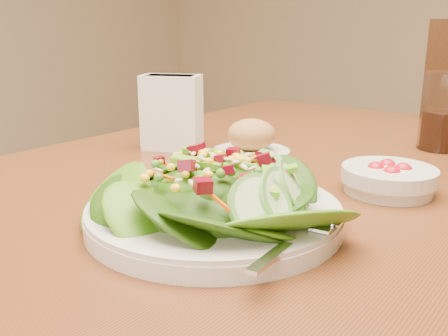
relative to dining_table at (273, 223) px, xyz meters
The scene contains 6 objects.
dining_table is the anchor object (origin of this frame).
salad_plate 0.30m from the dining_table, 71.60° to the right, with size 0.31×0.31×0.09m.
bread_plate 0.15m from the dining_table, 154.28° to the left, with size 0.14×0.14×0.07m.
tomato_bowl 0.24m from the dining_table, ahead, with size 0.14×0.14×0.04m.
drinking_glass 0.40m from the dining_table, 59.21° to the left, with size 0.09×0.09×0.15m.
napkin_holder 0.29m from the dining_table, behind, with size 0.13×0.10×0.14m.
Camera 1 is at (0.43, -0.70, 0.98)m, focal length 40.00 mm.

